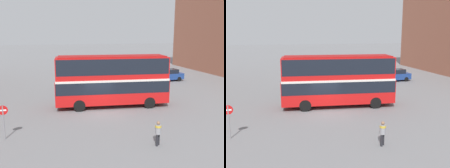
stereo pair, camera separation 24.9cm
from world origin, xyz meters
The scene contains 5 objects.
ground_plane centered at (0.00, 0.00, 0.00)m, with size 240.00×240.00×0.00m, color slate.
double_decker_bus centered at (1.46, 1.68, 2.71)m, with size 10.45×3.66×4.73m.
pedestrian_foreground centered at (1.88, -7.34, 0.95)m, with size 0.54×0.54×1.56m.
parked_car_kerb_near centered at (12.58, 11.93, 0.83)m, with size 4.25×2.03×1.67m.
no_entry_sign centered at (-7.30, -3.81, 1.53)m, with size 0.62×0.08×2.27m.
Camera 1 is at (-4.85, -21.11, 6.91)m, focal length 42.00 mm.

